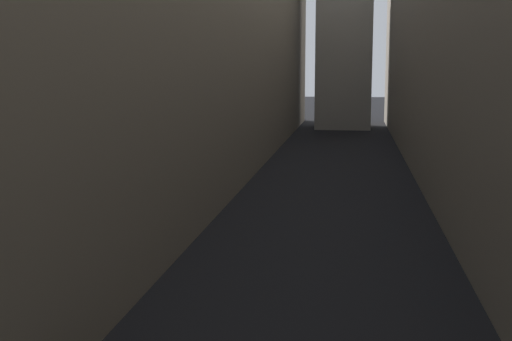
# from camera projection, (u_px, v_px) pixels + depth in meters

# --- Properties ---
(ground_plane) EXTENTS (264.00, 264.00, 0.00)m
(ground_plane) POSITION_uv_depth(u_px,v_px,m) (330.00, 195.00, 40.20)
(ground_plane) COLOR black
(building_block_left) EXTENTS (10.92, 108.00, 22.24)m
(building_block_left) POSITION_uv_depth(u_px,v_px,m) (156.00, 8.00, 42.01)
(building_block_left) COLOR #756B5B
(building_block_left) RESTS_ON ground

